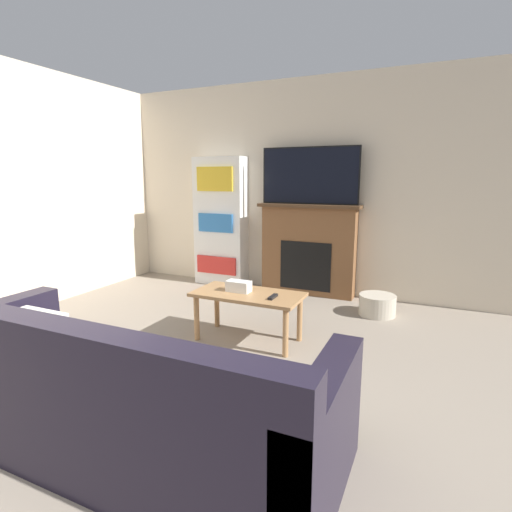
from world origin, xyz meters
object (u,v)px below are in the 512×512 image
object	(u,v)px
storage_basket	(377,305)
coffee_table	(248,300)
fireplace	(308,249)
bookshelf	(220,222)
couch	(120,397)
tv	(310,176)

from	to	relation	value
storage_basket	coffee_table	bearing A→B (deg)	-129.20
fireplace	coffee_table	distance (m)	1.71
bookshelf	storage_basket	bearing A→B (deg)	-11.70
couch	coffee_table	size ratio (longest dim) A/B	2.45
fireplace	storage_basket	size ratio (longest dim) A/B	3.30
coffee_table	couch	bearing A→B (deg)	-90.38
fireplace	couch	size ratio (longest dim) A/B	0.53
couch	coffee_table	xyz separation A→B (m)	(0.01, 1.63, 0.10)
fireplace	couch	bearing A→B (deg)	-90.89
tv	coffee_table	distance (m)	2.02
coffee_table	storage_basket	world-z (taller)	coffee_table
fireplace	coffee_table	xyz separation A→B (m)	(-0.04, -1.70, -0.19)
bookshelf	storage_basket	world-z (taller)	bookshelf
couch	storage_basket	world-z (taller)	couch
fireplace	bookshelf	bearing A→B (deg)	-178.97
tv	storage_basket	bearing A→B (deg)	-25.92
tv	coffee_table	world-z (taller)	tv
coffee_table	bookshelf	xyz separation A→B (m)	(-1.23, 1.68, 0.49)
tv	coffee_table	size ratio (longest dim) A/B	1.24
tv	bookshelf	distance (m)	1.41
fireplace	coffee_table	size ratio (longest dim) A/B	1.30
couch	storage_basket	distance (m)	3.02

